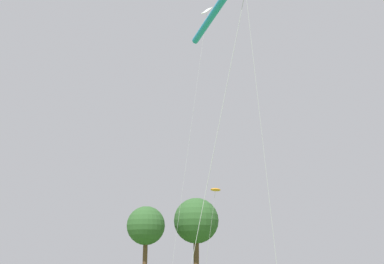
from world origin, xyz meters
name	(u,v)px	position (x,y,z in m)	size (l,w,h in m)	color
small_kite_bird_shape	(205,29)	(7.38, 26.50, 21.53)	(4.01, 1.20, 23.87)	white
small_kite_stunt_black	(215,191)	(7.81, 25.71, 7.17)	(1.26, 1.12, 7.36)	orange
tree_oak_right	(146,226)	(16.18, 65.25, 7.44)	(6.21, 6.21, 10.60)	#513823
tree_pine_center	(196,221)	(25.10, 64.96, 8.54)	(7.66, 7.66, 12.43)	#513823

